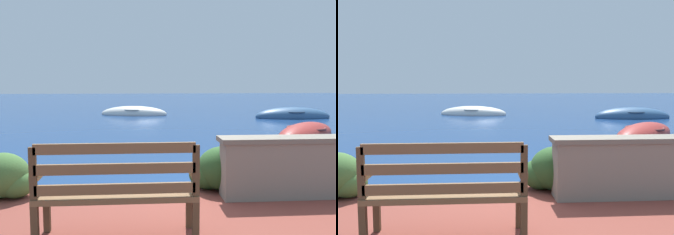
# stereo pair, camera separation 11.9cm
# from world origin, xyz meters

# --- Properties ---
(ground_plane) EXTENTS (80.00, 80.00, 0.00)m
(ground_plane) POSITION_xyz_m (0.00, 0.00, 0.00)
(ground_plane) COLOR navy
(park_bench) EXTENTS (1.45, 0.48, 0.93)m
(park_bench) POSITION_xyz_m (-1.16, -1.82, 0.70)
(park_bench) COLOR brown
(park_bench) RESTS_ON patio_terrace
(stone_wall) EXTENTS (1.83, 0.39, 0.76)m
(stone_wall) POSITION_xyz_m (0.93, -0.68, 0.60)
(stone_wall) COLOR gray
(stone_wall) RESTS_ON patio_terrace
(hedge_clump_far_left) EXTENTS (0.82, 0.59, 0.56)m
(hedge_clump_far_left) POSITION_xyz_m (-2.66, -0.42, 0.46)
(hedge_clump_far_left) COLOR #426B33
(hedge_clump_far_left) RESTS_ON patio_terrace
(hedge_clump_left) EXTENTS (0.85, 0.61, 0.58)m
(hedge_clump_left) POSITION_xyz_m (0.13, -0.32, 0.47)
(hedge_clump_left) COLOR #284C23
(hedge_clump_left) RESTS_ON patio_terrace
(rowboat_nearest) EXTENTS (2.99, 3.01, 0.71)m
(rowboat_nearest) POSITION_xyz_m (4.00, 5.52, 0.06)
(rowboat_nearest) COLOR #9E2D28
(rowboat_nearest) RESTS_ON ground_plane
(rowboat_mid) EXTENTS (3.32, 1.34, 0.83)m
(rowboat_mid) POSITION_xyz_m (5.77, 10.66, 0.07)
(rowboat_mid) COLOR #2D517A
(rowboat_mid) RESTS_ON ground_plane
(rowboat_far) EXTENTS (3.32, 1.77, 0.74)m
(rowboat_far) POSITION_xyz_m (-1.16, 12.65, 0.06)
(rowboat_far) COLOR silver
(rowboat_far) RESTS_ON ground_plane
(mooring_buoy) EXTENTS (0.56, 0.56, 0.51)m
(mooring_buoy) POSITION_xyz_m (2.93, 3.44, 0.09)
(mooring_buoy) COLOR white
(mooring_buoy) RESTS_ON ground_plane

